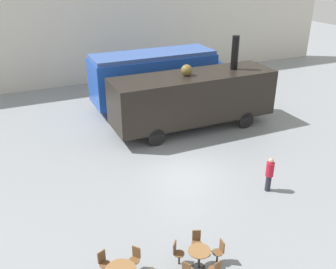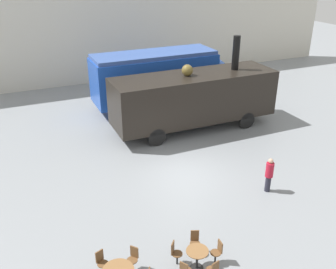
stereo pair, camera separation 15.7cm
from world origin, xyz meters
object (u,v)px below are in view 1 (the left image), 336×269
(steam_locomotive, at_px, (194,96))
(visitor_person, at_px, (269,173))
(cafe_table_mid, at_px, (199,255))
(streamlined_locomotive, at_px, (164,75))

(steam_locomotive, relative_size, visitor_person, 6.00)
(steam_locomotive, distance_m, cafe_table_mid, 11.33)
(streamlined_locomotive, relative_size, visitor_person, 6.25)
(streamlined_locomotive, bearing_deg, steam_locomotive, -90.10)
(streamlined_locomotive, xyz_separation_m, cafe_table_mid, (-5.05, -14.28, -1.60))
(steam_locomotive, height_order, cafe_table_mid, steam_locomotive)
(streamlined_locomotive, bearing_deg, visitor_person, -90.67)
(steam_locomotive, bearing_deg, visitor_person, -90.99)
(cafe_table_mid, distance_m, visitor_person, 5.65)
(streamlined_locomotive, distance_m, visitor_person, 11.58)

